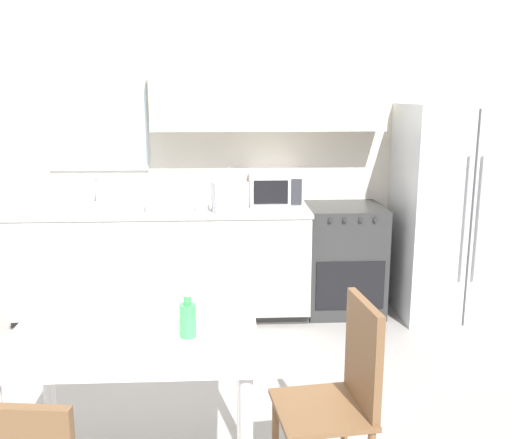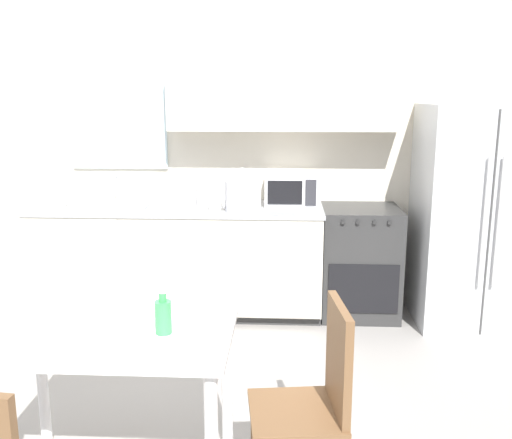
{
  "view_description": "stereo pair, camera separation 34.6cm",
  "coord_description": "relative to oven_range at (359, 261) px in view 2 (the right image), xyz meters",
  "views": [
    {
      "loc": [
        0.3,
        -2.89,
        1.8
      ],
      "look_at": [
        0.48,
        0.49,
        1.05
      ],
      "focal_mm": 40.0,
      "sensor_mm": 36.0,
      "label": 1
    },
    {
      "loc": [
        0.65,
        -2.89,
        1.8
      ],
      "look_at": [
        0.48,
        0.49,
        1.05
      ],
      "focal_mm": 40.0,
      "sensor_mm": 36.0,
      "label": 2
    }
  ],
  "objects": [
    {
      "name": "ground_plane",
      "position": [
        -1.27,
        -1.65,
        -0.45
      ],
      "size": [
        12.0,
        12.0,
        0.0
      ],
      "primitive_type": "plane",
      "color": "gray"
    },
    {
      "name": "wall_back",
      "position": [
        -1.18,
        0.3,
        0.98
      ],
      "size": [
        12.0,
        0.38,
        2.7
      ],
      "color": "beige",
      "rests_on": "ground_plane"
    },
    {
      "name": "kitchen_counter",
      "position": [
        -1.49,
        -0.03,
        0.01
      ],
      "size": [
        2.36,
        0.68,
        0.9
      ],
      "color": "#333333",
      "rests_on": "ground_plane"
    },
    {
      "name": "oven_range",
      "position": [
        0.0,
        0.0,
        0.0
      ],
      "size": [
        0.63,
        0.61,
        0.9
      ],
      "color": "#2D2D2D",
      "rests_on": "ground_plane"
    },
    {
      "name": "refrigerator",
      "position": [
        0.86,
        -0.08,
        0.41
      ],
      "size": [
        0.84,
        0.8,
        1.72
      ],
      "color": "silver",
      "rests_on": "ground_plane"
    },
    {
      "name": "kitchen_sink",
      "position": [
        -2.04,
        -0.03,
        0.47
      ],
      "size": [
        0.63,
        0.46,
        0.24
      ],
      "color": "#B7BABC",
      "rests_on": "kitchen_counter"
    },
    {
      "name": "microwave",
      "position": [
        -0.57,
        0.09,
        0.58
      ],
      "size": [
        0.43,
        0.35,
        0.26
      ],
      "color": "silver",
      "rests_on": "kitchen_counter"
    },
    {
      "name": "coffee_mug",
      "position": [
        -1.16,
        -0.18,
        0.5
      ],
      "size": [
        0.13,
        0.09,
        0.1
      ],
      "color": "white",
      "rests_on": "kitchen_counter"
    },
    {
      "name": "grocery_bag_0",
      "position": [
        -2.49,
        -0.19,
        0.57
      ],
      "size": [
        0.22,
        0.2,
        0.26
      ],
      "rotation": [
        0.0,
        0.0,
        -0.26
      ],
      "color": "silver",
      "rests_on": "kitchen_counter"
    },
    {
      "name": "grocery_bag_1",
      "position": [
        -1.45,
        -0.19,
        0.6
      ],
      "size": [
        0.27,
        0.24,
        0.33
      ],
      "rotation": [
        0.0,
        0.0,
        0.04
      ],
      "color": "white",
      "rests_on": "kitchen_counter"
    },
    {
      "name": "grocery_bag_2",
      "position": [
        -0.95,
        -0.2,
        0.6
      ],
      "size": [
        0.3,
        0.27,
        0.34
      ],
      "rotation": [
        0.0,
        0.0,
        0.22
      ],
      "color": "white",
      "rests_on": "kitchen_counter"
    },
    {
      "name": "dining_table",
      "position": [
        -1.38,
        -2.22,
        0.2
      ],
      "size": [
        1.08,
        0.73,
        0.78
      ],
      "color": "white",
      "rests_on": "ground_plane"
    },
    {
      "name": "dining_chair_side",
      "position": [
        -0.46,
        -2.28,
        0.09
      ],
      "size": [
        0.45,
        0.45,
        0.93
      ],
      "rotation": [
        0.0,
        0.0,
        1.69
      ],
      "color": "brown",
      "rests_on": "ground_plane"
    },
    {
      "name": "drink_bottle",
      "position": [
        -1.14,
        -2.25,
        0.41
      ],
      "size": [
        0.07,
        0.07,
        0.2
      ],
      "color": "#3FB259",
      "rests_on": "dining_table"
    }
  ]
}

